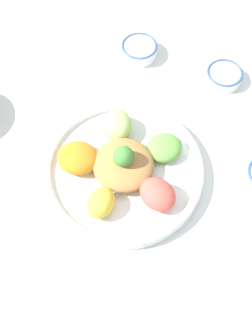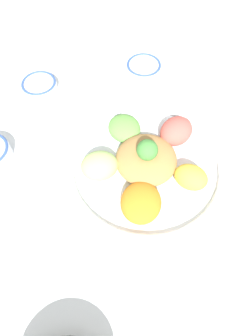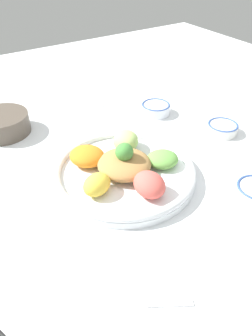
# 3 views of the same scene
# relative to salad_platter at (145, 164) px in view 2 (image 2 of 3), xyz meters

# --- Properties ---
(ground_plane) EXTENTS (2.40, 2.40, 0.00)m
(ground_plane) POSITION_rel_salad_platter_xyz_m (0.03, -0.02, -0.03)
(ground_plane) COLOR white
(salad_platter) EXTENTS (0.38, 0.38, 0.11)m
(salad_platter) POSITION_rel_salad_platter_xyz_m (0.00, 0.00, 0.00)
(salad_platter) COLOR white
(salad_platter) RESTS_ON ground_plane
(sauce_bowl_red) EXTENTS (0.10, 0.10, 0.03)m
(sauce_bowl_red) POSITION_rel_salad_platter_xyz_m (0.24, -0.24, -0.01)
(sauce_bowl_red) COLOR white
(sauce_bowl_red) RESTS_ON ground_plane
(sauce_bowl_dark) EXTENTS (0.10, 0.10, 0.03)m
(sauce_bowl_dark) POSITION_rel_salad_platter_xyz_m (0.39, 0.02, -0.01)
(sauce_bowl_dark) COLOR white
(sauce_bowl_dark) RESTS_ON ground_plane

